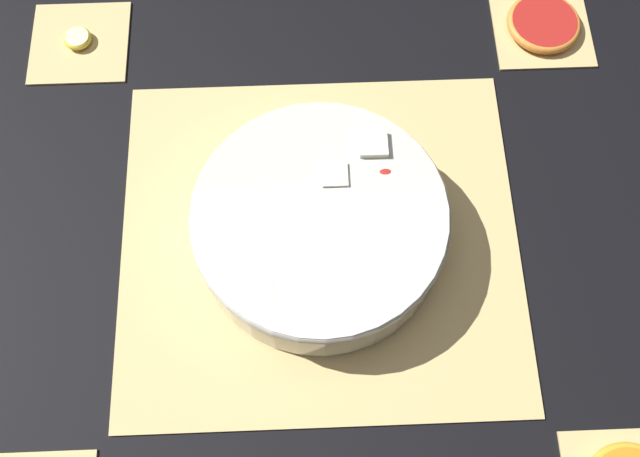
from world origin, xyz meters
TOP-DOWN VIEW (x-y plane):
  - ground_plane at (0.00, 0.00)m, footprint 6.00×6.00m
  - bamboo_mat_center at (0.00, 0.00)m, footprint 0.44×0.41m
  - coaster_mat_far_left at (-0.29, 0.28)m, footprint 0.12×0.12m
  - coaster_mat_far_right at (0.29, 0.28)m, footprint 0.12×0.12m
  - fruit_salad_bowl at (0.00, -0.00)m, footprint 0.27×0.27m
  - banana_coin_single at (-0.29, 0.28)m, footprint 0.03×0.03m
  - grapefruit_slice at (0.29, 0.28)m, footprint 0.09×0.09m

SIDE VIEW (x-z plane):
  - ground_plane at x=0.00m, z-range 0.00..0.00m
  - coaster_mat_far_right at x=0.29m, z-range 0.00..0.01m
  - coaster_mat_far_left at x=-0.29m, z-range 0.00..0.01m
  - bamboo_mat_center at x=0.00m, z-range 0.00..0.01m
  - banana_coin_single at x=-0.29m, z-range 0.01..0.01m
  - grapefruit_slice at x=0.29m, z-range 0.01..0.02m
  - fruit_salad_bowl at x=0.00m, z-range 0.01..0.08m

